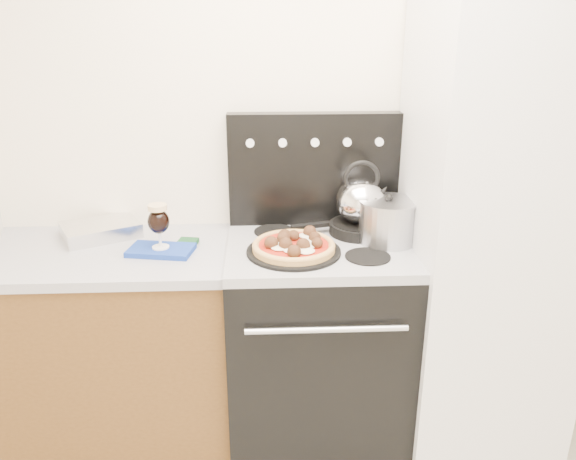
{
  "coord_description": "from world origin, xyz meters",
  "views": [
    {
      "loc": [
        -0.15,
        -0.99,
        1.79
      ],
      "look_at": [
        -0.05,
        1.05,
        1.03
      ],
      "focal_mm": 35.0,
      "sensor_mm": 36.0,
      "label": 1
    }
  ],
  "objects": [
    {
      "name": "pizza_pan",
      "position": [
        -0.03,
        1.08,
        0.93
      ],
      "size": [
        0.47,
        0.47,
        0.01
      ],
      "primitive_type": "cylinder",
      "rotation": [
        0.0,
        0.0,
        0.28
      ],
      "color": "black",
      "rests_on": "cooktop"
    },
    {
      "name": "room_shell",
      "position": [
        0.0,
        0.29,
        1.25
      ],
      "size": [
        3.52,
        3.01,
        2.52
      ],
      "color": "beige",
      "rests_on": "ground"
    },
    {
      "name": "stock_pot",
      "position": [
        0.37,
        1.19,
        1.01
      ],
      "size": [
        0.28,
        0.28,
        0.17
      ],
      "primitive_type": "cylinder",
      "rotation": [
        0.0,
        0.0,
        0.19
      ],
      "color": "#ADAEB5",
      "rests_on": "cooktop"
    },
    {
      "name": "cooktop",
      "position": [
        0.08,
        1.18,
        0.9
      ],
      "size": [
        0.76,
        0.65,
        0.04
      ],
      "primitive_type": "cube",
      "color": "#ADADB2",
      "rests_on": "stove_body"
    },
    {
      "name": "tea_kettle",
      "position": [
        0.27,
        1.29,
        1.08
      ],
      "size": [
        0.24,
        0.24,
        0.23
      ],
      "primitive_type": null,
      "rotation": [
        0.0,
        0.0,
        -0.16
      ],
      "color": "white",
      "rests_on": "skillet"
    },
    {
      "name": "backguard",
      "position": [
        0.08,
        1.45,
        1.17
      ],
      "size": [
        0.76,
        0.08,
        0.5
      ],
      "primitive_type": "cube",
      "color": "black",
      "rests_on": "cooktop"
    },
    {
      "name": "countertop",
      "position": [
        -1.02,
        1.2,
        0.88
      ],
      "size": [
        1.48,
        0.63,
        0.04
      ],
      "primitive_type": "cube",
      "color": "#ACACB5",
      "rests_on": "base_cabinet"
    },
    {
      "name": "foil_sheet",
      "position": [
        -0.86,
        1.36,
        0.93
      ],
      "size": [
        0.38,
        0.35,
        0.06
      ],
      "primitive_type": "cube",
      "rotation": [
        0.0,
        0.0,
        0.49
      ],
      "color": "white",
      "rests_on": "countertop"
    },
    {
      "name": "fridge",
      "position": [
        0.78,
        1.15,
        0.95
      ],
      "size": [
        0.64,
        0.68,
        1.9
      ],
      "primitive_type": "cube",
      "color": "silver",
      "rests_on": "ground"
    },
    {
      "name": "pizza",
      "position": [
        -0.03,
        1.08,
        0.96
      ],
      "size": [
        0.34,
        0.34,
        0.05
      ],
      "primitive_type": null,
      "rotation": [
        0.0,
        0.0,
        -0.04
      ],
      "color": "tan",
      "rests_on": "pizza_pan"
    },
    {
      "name": "beer_glass",
      "position": [
        -0.57,
        1.16,
        1.02
      ],
      "size": [
        0.1,
        0.1,
        0.19
      ],
      "primitive_type": null,
      "rotation": [
        0.0,
        0.0,
        0.2
      ],
      "color": "black",
      "rests_on": "oven_mitt"
    },
    {
      "name": "skillet",
      "position": [
        0.27,
        1.29,
        0.94
      ],
      "size": [
        0.32,
        0.32,
        0.05
      ],
      "primitive_type": "cylinder",
      "rotation": [
        0.0,
        0.0,
        0.27
      ],
      "color": "black",
      "rests_on": "cooktop"
    },
    {
      "name": "stove_body",
      "position": [
        0.08,
        1.18,
        0.44
      ],
      "size": [
        0.76,
        0.65,
        0.88
      ],
      "primitive_type": "cube",
      "color": "black",
      "rests_on": "ground"
    },
    {
      "name": "oven_mitt",
      "position": [
        -0.57,
        1.16,
        0.91
      ],
      "size": [
        0.28,
        0.19,
        0.02
      ],
      "primitive_type": "cube",
      "rotation": [
        0.0,
        0.0,
        -0.18
      ],
      "color": "#1939A2",
      "rests_on": "countertop"
    },
    {
      "name": "base_cabinet",
      "position": [
        -1.02,
        1.2,
        0.43
      ],
      "size": [
        1.45,
        0.6,
        0.86
      ],
      "primitive_type": "cube",
      "color": "brown",
      "rests_on": "ground"
    }
  ]
}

